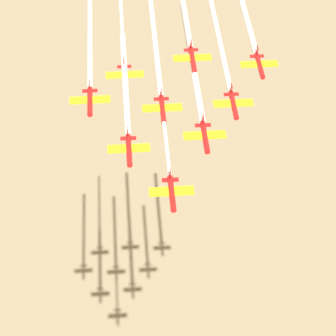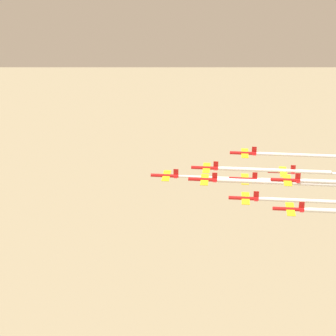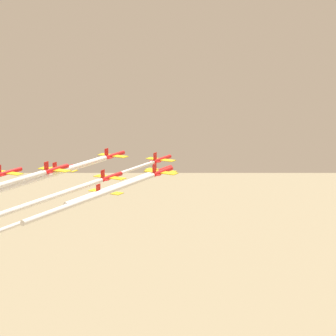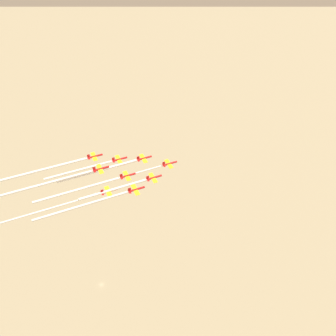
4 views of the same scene
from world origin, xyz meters
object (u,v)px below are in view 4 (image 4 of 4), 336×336
object	(u,v)px
jet_4	(127,176)
jet_8	(109,191)
jet_3	(119,159)
jet_1	(144,158)
jet_2	(153,178)
jet_5	(136,190)
jet_6	(94,156)
jet_0	(169,164)
jet_7	(100,169)

from	to	relation	value
jet_4	jet_8	world-z (taller)	jet_4
jet_4	jet_3	bearing A→B (deg)	180.00
jet_3	jet_1	bearing A→B (deg)	59.53
jet_2	jet_8	bearing A→B (deg)	-90.00
jet_1	jet_4	xyz separation A→B (m)	(-5.09, 13.09, -2.53)
jet_5	jet_6	xyz separation A→B (m)	(37.09, 6.24, -1.70)
jet_5	jet_6	bearing A→B (deg)	-161.22
jet_1	jet_8	world-z (taller)	jet_1
jet_1	jet_5	distance (m)	24.56
jet_1	jet_6	bearing A→B (deg)	-120.47
jet_2	jet_5	distance (m)	14.29
jet_5	jet_6	distance (m)	37.65
jet_6	jet_5	bearing A→B (deg)	18.78
jet_0	jet_8	world-z (taller)	jet_0
jet_4	jet_0	bearing A→B (deg)	90.00
jet_0	jet_6	bearing A→B (deg)	-120.47
jet_6	jet_8	world-z (taller)	jet_6
jet_1	jet_4	size ratio (longest dim) A/B	1.00
jet_1	jet_2	size ratio (longest dim) A/B	1.00
jet_0	jet_6	world-z (taller)	jet_6
jet_3	jet_6	distance (m)	14.07
jet_6	jet_4	bearing A→B (deg)	29.54
jet_8	jet_5	bearing A→B (deg)	59.53
jet_0	jet_6	xyz separation A→B (m)	(26.91, 32.43, 1.02)
jet_2	jet_5	world-z (taller)	jet_5
jet_6	jet_3	bearing A→B (deg)	59.53
jet_2	jet_7	bearing A→B (deg)	-120.47
jet_5	jet_8	world-z (taller)	jet_5
jet_1	jet_3	size ratio (longest dim) A/B	1.00
jet_4	jet_8	xyz separation A→B (m)	(-5.09, 13.09, -0.15)
jet_7	jet_6	bearing A→B (deg)	180.00
jet_0	jet_7	distance (m)	37.16
jet_0	jet_5	bearing A→B (deg)	-59.53
jet_5	jet_7	xyz separation A→B (m)	(23.03, 8.52, 0.59)
jet_4	jet_8	distance (m)	14.05
jet_1	jet_2	world-z (taller)	jet_1
jet_0	jet_1	xyz separation A→B (m)	(8.97, 10.81, 2.43)
jet_4	jet_5	world-z (taller)	jet_5
jet_7	jet_3	bearing A→B (deg)	120.47
jet_0	jet_1	bearing A→B (deg)	-120.47
jet_5	jet_8	size ratio (longest dim) A/B	1.00
jet_1	jet_4	distance (m)	14.27
jet_5	jet_8	distance (m)	14.35
jet_2	jet_0	bearing A→B (deg)	120.47
jet_1	jet_5	bearing A→B (deg)	-29.54
jet_5	jet_6	world-z (taller)	jet_5
jet_4	jet_7	xyz separation A→B (m)	(8.97, 10.81, 3.40)
jet_0	jet_8	size ratio (longest dim) A/B	1.00
jet_0	jet_3	bearing A→B (deg)	-120.47
jet_7	jet_4	bearing A→B (deg)	59.53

